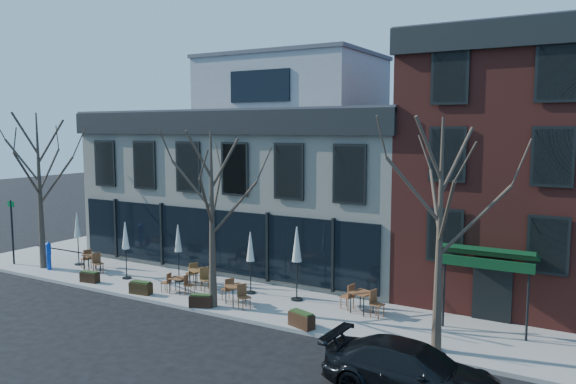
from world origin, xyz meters
The scene contains 25 objects.
ground centered at (0.00, 0.00, 0.00)m, with size 120.00×120.00×0.00m, color black.
sidewalk_front centered at (3.25, -2.15, 0.07)m, with size 33.50×4.70×0.15m, color gray.
sidewalk_side centered at (-11.25, 6.00, 0.07)m, with size 4.50×12.00×0.15m, color gray.
corner_building centered at (0.07, 5.07, 4.72)m, with size 18.39×10.39×11.10m.
red_brick_building centered at (13.00, 4.98, 5.64)m, with size 8.20×11.78×11.18m.
tree_corner centered at (-8.49, -3.20, 4.25)m, with size 3.93×3.98×7.92m.
tree_mid centered at (3.01, -3.90, 3.79)m, with size 3.50×3.55×7.04m.
tree_right centered at (12.01, -3.90, 4.02)m, with size 3.72×3.77×7.48m.
sign_pole centered at (-10.50, -3.50, 2.07)m, with size 0.50×0.10×3.40m.
parked_sedan centered at (12.21, -7.06, 0.73)m, with size 2.03×5.00×1.45m, color black.
call_box centered at (-7.86, -3.34, 0.92)m, with size 0.30×0.29×1.45m.
cafe_set_0 centered at (-5.80, -2.39, 0.66)m, with size 1.93×1.00×0.99m.
cafe_set_2 centered at (0.52, -3.19, 0.58)m, with size 1.61×0.73×0.83m.
cafe_set_3 centered at (0.76, -2.04, 0.67)m, with size 1.95×1.23×1.02m.
cafe_set_4 centered at (3.63, -3.24, 0.64)m, with size 1.84×1.17×0.96m.
cafe_set_5 centered at (8.49, -1.65, 0.67)m, with size 1.98×0.94×1.02m.
umbrella_0 centered at (-7.42, -1.87, 2.12)m, with size 0.45×0.45×2.80m.
umbrella_1 centered at (-3.19, -2.59, 2.08)m, with size 0.44×0.44×2.73m.
umbrella_2 centered at (-0.70, -1.71, 2.05)m, with size 0.43×0.43×2.69m.
umbrella_3 centered at (3.28, -1.62, 2.06)m, with size 0.43×0.43×2.70m.
umbrella_4 centered at (5.50, -1.48, 2.35)m, with size 0.50×0.50×3.11m.
planter_0 centered at (-4.19, -3.92, 0.40)m, with size 0.95×0.49×0.51m.
planter_1 centered at (-0.78, -4.09, 0.43)m, with size 1.03×0.51×0.56m.
planter_2 centered at (2.62, -4.20, 0.41)m, with size 1.00×0.70×0.52m.
planter_3 centered at (7.22, -4.20, 0.44)m, with size 1.10×0.71×0.57m.
Camera 1 is at (16.59, -21.35, 7.26)m, focal length 35.00 mm.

